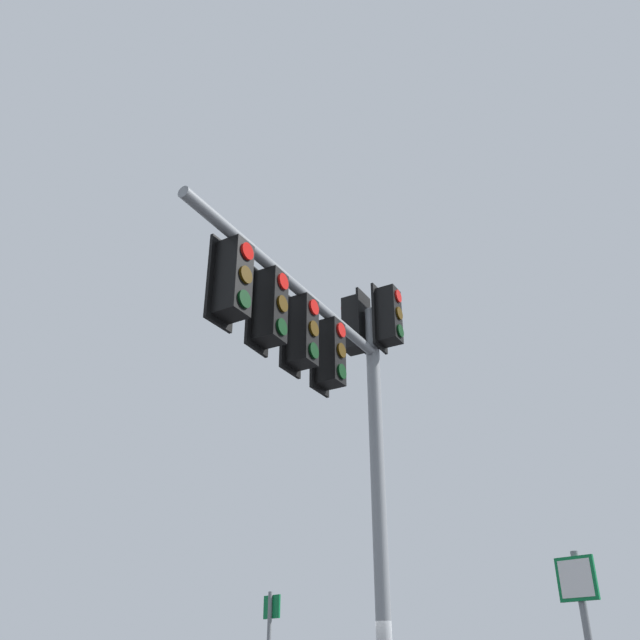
{
  "coord_description": "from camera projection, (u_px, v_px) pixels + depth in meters",
  "views": [
    {
      "loc": [
        9.93,
        0.88,
        1.77
      ],
      "look_at": [
        2.15,
        -1.01,
        6.03
      ],
      "focal_mm": 38.8,
      "sensor_mm": 36.0,
      "label": 1
    }
  ],
  "objects": [
    {
      "name": "signal_mast_assembly",
      "position": [
        334.0,
        380.0,
        9.05
      ],
      "size": [
        4.52,
        1.78,
        7.29
      ],
      "color": "gray",
      "rests_on": "ground"
    }
  ]
}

